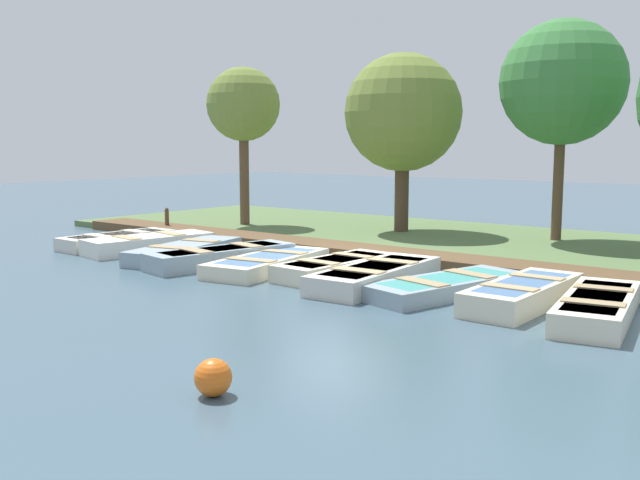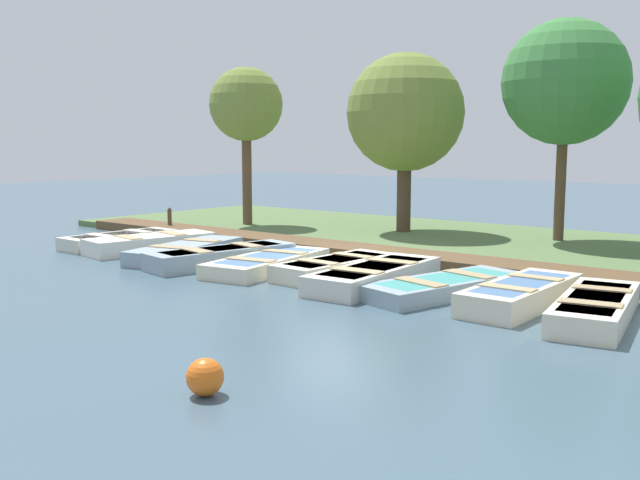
{
  "view_description": "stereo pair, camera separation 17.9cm",
  "coord_description": "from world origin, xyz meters",
  "px_view_note": "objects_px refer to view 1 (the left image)",
  "views": [
    {
      "loc": [
        12.67,
        9.59,
        2.76
      ],
      "look_at": [
        0.38,
        -0.19,
        0.65
      ],
      "focal_mm": 40.0,
      "sensor_mm": 36.0,
      "label": 1
    },
    {
      "loc": [
        12.56,
        9.73,
        2.76
      ],
      "look_at": [
        0.38,
        -0.19,
        0.65
      ],
      "focal_mm": 40.0,
      "sensor_mm": 36.0,
      "label": 2
    }
  ],
  "objects_px": {
    "rowboat_7": "(446,286)",
    "park_tree_left": "(403,113)",
    "mooring_post_near": "(167,221)",
    "buoy": "(213,377)",
    "rowboat_5": "(336,267)",
    "park_tree_center": "(563,83)",
    "rowboat_2": "(185,251)",
    "rowboat_9": "(598,307)",
    "rowboat_0": "(118,240)",
    "rowboat_4": "(268,263)",
    "rowboat_1": "(149,243)",
    "rowboat_3": "(222,256)",
    "park_tree_far_left": "(243,106)",
    "rowboat_6": "(376,275)",
    "rowboat_8": "(523,293)"
  },
  "relations": [
    {
      "from": "rowboat_7",
      "to": "park_tree_left",
      "type": "bearing_deg",
      "value": -128.48
    },
    {
      "from": "mooring_post_near",
      "to": "buoy",
      "type": "relative_size",
      "value": 1.93
    },
    {
      "from": "rowboat_5",
      "to": "park_tree_center",
      "type": "xyz_separation_m",
      "value": [
        -7.19,
        2.05,
        4.17
      ]
    },
    {
      "from": "rowboat_2",
      "to": "rowboat_7",
      "type": "xyz_separation_m",
      "value": [
        -0.26,
        7.0,
        -0.03
      ]
    },
    {
      "from": "rowboat_7",
      "to": "buoy",
      "type": "distance_m",
      "value": 6.45
    },
    {
      "from": "rowboat_9",
      "to": "park_tree_left",
      "type": "bearing_deg",
      "value": -140.43
    },
    {
      "from": "rowboat_0",
      "to": "mooring_post_near",
      "type": "height_order",
      "value": "mooring_post_near"
    },
    {
      "from": "rowboat_7",
      "to": "park_tree_center",
      "type": "distance_m",
      "value": 8.53
    },
    {
      "from": "rowboat_4",
      "to": "mooring_post_near",
      "type": "distance_m",
      "value": 7.37
    },
    {
      "from": "rowboat_1",
      "to": "rowboat_3",
      "type": "relative_size",
      "value": 0.93
    },
    {
      "from": "rowboat_0",
      "to": "rowboat_4",
      "type": "xyz_separation_m",
      "value": [
        0.16,
        5.69,
        -0.02
      ]
    },
    {
      "from": "rowboat_0",
      "to": "rowboat_3",
      "type": "bearing_deg",
      "value": 86.24
    },
    {
      "from": "rowboat_5",
      "to": "rowboat_7",
      "type": "distance_m",
      "value": 2.74
    },
    {
      "from": "rowboat_3",
      "to": "mooring_post_near",
      "type": "xyz_separation_m",
      "value": [
        -2.98,
        -5.55,
        0.2
      ]
    },
    {
      "from": "mooring_post_near",
      "to": "rowboat_1",
      "type": "bearing_deg",
      "value": 43.37
    },
    {
      "from": "rowboat_1",
      "to": "mooring_post_near",
      "type": "xyz_separation_m",
      "value": [
        -2.68,
        -2.53,
        0.19
      ]
    },
    {
      "from": "rowboat_3",
      "to": "mooring_post_near",
      "type": "relative_size",
      "value": 4.5
    },
    {
      "from": "rowboat_1",
      "to": "rowboat_2",
      "type": "relative_size",
      "value": 0.95
    },
    {
      "from": "rowboat_2",
      "to": "park_tree_far_left",
      "type": "height_order",
      "value": "park_tree_far_left"
    },
    {
      "from": "park_tree_far_left",
      "to": "rowboat_9",
      "type": "bearing_deg",
      "value": 68.44
    },
    {
      "from": "rowboat_5",
      "to": "park_tree_left",
      "type": "height_order",
      "value": "park_tree_left"
    },
    {
      "from": "rowboat_6",
      "to": "park_tree_left",
      "type": "height_order",
      "value": "park_tree_left"
    },
    {
      "from": "rowboat_6",
      "to": "rowboat_8",
      "type": "distance_m",
      "value": 2.99
    },
    {
      "from": "mooring_post_near",
      "to": "buoy",
      "type": "distance_m",
      "value": 14.81
    },
    {
      "from": "rowboat_1",
      "to": "rowboat_5",
      "type": "xyz_separation_m",
      "value": [
        -0.29,
        5.87,
        -0.03
      ]
    },
    {
      "from": "rowboat_6",
      "to": "buoy",
      "type": "xyz_separation_m",
      "value": [
        6.29,
        2.09,
        0.0
      ]
    },
    {
      "from": "rowboat_7",
      "to": "rowboat_2",
      "type": "bearing_deg",
      "value": -74.3
    },
    {
      "from": "park_tree_far_left",
      "to": "park_tree_center",
      "type": "distance_m",
      "value": 9.65
    },
    {
      "from": "rowboat_4",
      "to": "rowboat_6",
      "type": "distance_m",
      "value": 2.83
    },
    {
      "from": "rowboat_0",
      "to": "rowboat_6",
      "type": "relative_size",
      "value": 0.89
    },
    {
      "from": "rowboat_8",
      "to": "rowboat_2",
      "type": "bearing_deg",
      "value": -88.33
    },
    {
      "from": "rowboat_8",
      "to": "rowboat_9",
      "type": "relative_size",
      "value": 0.92
    },
    {
      "from": "rowboat_6",
      "to": "mooring_post_near",
      "type": "height_order",
      "value": "mooring_post_near"
    },
    {
      "from": "rowboat_0",
      "to": "rowboat_2",
      "type": "height_order",
      "value": "rowboat_2"
    },
    {
      "from": "rowboat_0",
      "to": "rowboat_5",
      "type": "relative_size",
      "value": 1.05
    },
    {
      "from": "park_tree_center",
      "to": "rowboat_3",
      "type": "bearing_deg",
      "value": -32.22
    },
    {
      "from": "mooring_post_near",
      "to": "park_tree_left",
      "type": "relative_size",
      "value": 0.15
    },
    {
      "from": "rowboat_6",
      "to": "buoy",
      "type": "distance_m",
      "value": 6.63
    },
    {
      "from": "rowboat_2",
      "to": "rowboat_3",
      "type": "bearing_deg",
      "value": 72.16
    },
    {
      "from": "mooring_post_near",
      "to": "rowboat_7",
      "type": "bearing_deg",
      "value": 76.88
    },
    {
      "from": "rowboat_2",
      "to": "park_tree_center",
      "type": "xyz_separation_m",
      "value": [
        -7.65,
        6.31,
        4.18
      ]
    },
    {
      "from": "rowboat_0",
      "to": "rowboat_5",
      "type": "xyz_separation_m",
      "value": [
        -0.25,
        7.28,
        0.0
      ]
    },
    {
      "from": "rowboat_3",
      "to": "park_tree_left",
      "type": "relative_size",
      "value": 0.68
    },
    {
      "from": "rowboat_0",
      "to": "park_tree_far_left",
      "type": "relative_size",
      "value": 0.62
    },
    {
      "from": "rowboat_8",
      "to": "park_tree_left",
      "type": "height_order",
      "value": "park_tree_left"
    },
    {
      "from": "rowboat_3",
      "to": "rowboat_6",
      "type": "bearing_deg",
      "value": 103.87
    },
    {
      "from": "rowboat_5",
      "to": "rowboat_7",
      "type": "bearing_deg",
      "value": 88.13
    },
    {
      "from": "rowboat_9",
      "to": "park_tree_far_left",
      "type": "bearing_deg",
      "value": -121.71
    },
    {
      "from": "park_tree_left",
      "to": "rowboat_7",
      "type": "bearing_deg",
      "value": 37.95
    },
    {
      "from": "rowboat_4",
      "to": "rowboat_6",
      "type": "height_order",
      "value": "rowboat_6"
    }
  ]
}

